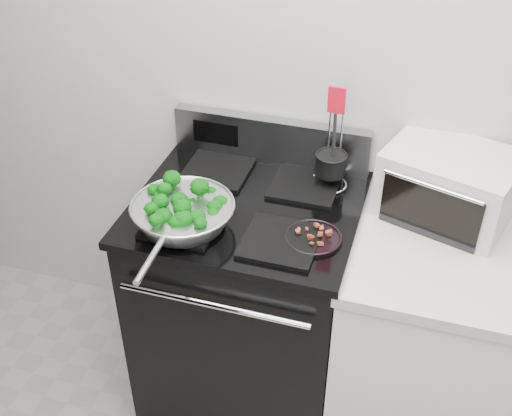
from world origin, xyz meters
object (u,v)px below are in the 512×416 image
at_px(skillet, 183,213).
at_px(toaster_oven, 449,184).
at_px(bacon_plate, 313,235).
at_px(utensil_holder, 330,169).
at_px(gas_range, 248,299).

height_order(skillet, toaster_oven, toaster_oven).
bearing_deg(skillet, bacon_plate, 5.24).
bearing_deg(utensil_holder, toaster_oven, 2.67).
relative_size(gas_range, toaster_oven, 2.27).
bearing_deg(toaster_oven, bacon_plate, -123.96).
bearing_deg(utensil_holder, skillet, -134.13).
bearing_deg(gas_range, skillet, -131.74).
relative_size(gas_range, skillet, 2.03).
height_order(gas_range, bacon_plate, gas_range).
bearing_deg(utensil_holder, bacon_plate, -83.97).
height_order(gas_range, toaster_oven, toaster_oven).
relative_size(bacon_plate, toaster_oven, 0.38).
bearing_deg(gas_range, utensil_holder, 37.77).
relative_size(gas_range, utensil_holder, 2.82).
distance_m(bacon_plate, utensil_holder, 0.33).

